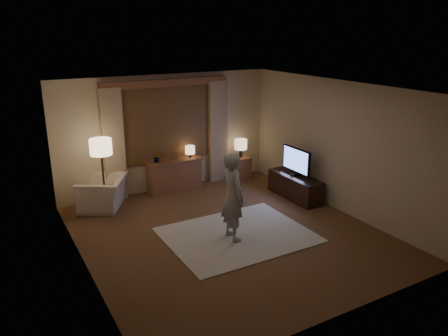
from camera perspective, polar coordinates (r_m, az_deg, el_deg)
room at (r=7.90m, az=-1.21°, el=1.60°), size 5.04×5.54×2.64m
rug at (r=7.90m, az=1.78°, el=-8.73°), size 2.50×2.00×0.02m
sideboard at (r=9.93m, az=-6.47°, el=-1.05°), size 1.20×0.40×0.70m
picture_frame at (r=9.79m, az=-6.56°, el=1.45°), size 0.16×0.02×0.20m
plant at (r=9.64m, az=-8.75°, el=1.39°), size 0.17×0.13×0.30m
table_lamp_sideboard at (r=9.92m, az=-4.46°, el=2.31°), size 0.22×0.22×0.30m
floor_lamp at (r=8.89m, az=-15.76°, el=2.17°), size 0.43×0.43×1.48m
armchair at (r=9.28m, az=-15.55°, el=-3.16°), size 1.24×1.29×0.64m
side_table at (r=10.66m, az=2.17°, el=-0.01°), size 0.40×0.40×0.56m
table_lamp_side at (r=10.50m, az=2.21°, el=3.05°), size 0.30×0.30×0.44m
tv_stand at (r=9.63m, az=9.26°, el=-2.41°), size 0.45×1.40×0.50m
tv at (r=9.44m, az=9.42°, el=0.96°), size 0.21×0.86×0.62m
person at (r=7.45m, az=1.15°, el=-3.73°), size 0.38×0.58×1.57m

